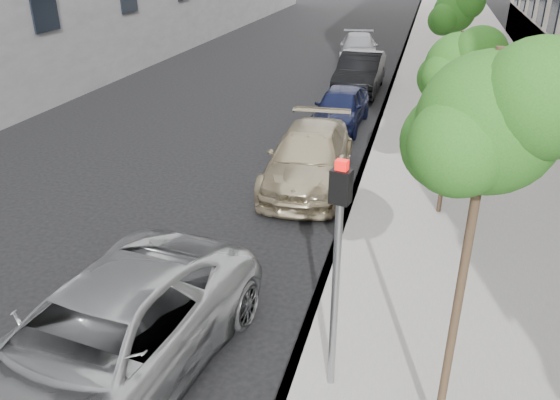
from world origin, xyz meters
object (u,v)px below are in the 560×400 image
at_px(suv, 309,157).
at_px(minivan, 103,344).
at_px(tree_mid, 460,66).
at_px(signal_pole, 337,255).
at_px(sedan_blue, 340,107).
at_px(sedan_black, 360,73).
at_px(sedan_rear, 358,48).
at_px(tree_far, 456,11).
at_px(tree_near, 492,124).

bearing_deg(suv, minivan, -101.69).
height_order(tree_mid, signal_pole, tree_mid).
xyz_separation_m(signal_pole, sedan_blue, (-1.86, 12.06, -1.55)).
bearing_deg(minivan, sedan_blue, 92.18).
bearing_deg(signal_pole, sedan_blue, 110.61).
bearing_deg(sedan_black, sedan_rear, 98.76).
bearing_deg(sedan_black, sedan_blue, -89.39).
bearing_deg(tree_far, tree_mid, -90.00).
bearing_deg(minivan, tree_far, 78.58).
height_order(tree_near, sedan_blue, tree_near).
height_order(minivan, sedan_black, sedan_black).
bearing_deg(sedan_blue, sedan_black, 91.81).
distance_m(tree_near, minivan, 5.66).
distance_m(tree_near, signal_pole, 2.53).
relative_size(signal_pole, suv, 0.68).
height_order(suv, sedan_rear, suv).
height_order(signal_pole, suv, signal_pole).
height_order(tree_mid, minivan, tree_mid).
bearing_deg(tree_near, sedan_black, 100.72).
bearing_deg(tree_mid, signal_pole, -103.85).
xyz_separation_m(signal_pole, sedan_rear, (-2.76, 23.24, -1.53)).
bearing_deg(minivan, tree_mid, 63.52).
height_order(tree_near, sedan_black, tree_near).
xyz_separation_m(signal_pole, suv, (-1.86, 7.07, -1.51)).
xyz_separation_m(tree_far, suv, (-3.33, -5.37, -3.10)).
distance_m(tree_near, sedan_black, 18.22).
bearing_deg(suv, tree_near, -69.64).
distance_m(tree_mid, signal_pole, 6.23).
bearing_deg(signal_pole, sedan_rear, 108.58).
height_order(tree_near, sedan_rear, tree_near).
height_order(minivan, sedan_blue, minivan).
xyz_separation_m(tree_mid, sedan_rear, (-4.22, 17.31, -2.75)).
bearing_deg(suv, sedan_blue, 86.82).
height_order(signal_pole, sedan_blue, signal_pole).
bearing_deg(tree_mid, tree_far, 90.00).
distance_m(tree_mid, sedan_blue, 7.51).
relative_size(minivan, sedan_blue, 1.42).
distance_m(tree_far, sedan_black, 6.42).
distance_m(signal_pole, suv, 7.46).
distance_m(tree_mid, minivan, 8.50).
height_order(tree_mid, sedan_rear, tree_mid).
bearing_deg(signal_pole, suv, 116.60).
relative_size(tree_near, tree_mid, 1.19).
bearing_deg(sedan_rear, tree_mid, -84.40).
xyz_separation_m(tree_near, signal_pole, (-1.46, 0.57, -1.99)).
xyz_separation_m(tree_near, tree_mid, (0.00, 6.50, -0.77)).
bearing_deg(sedan_black, tree_far, -53.40).
relative_size(tree_near, minivan, 0.88).
distance_m(tree_near, sedan_rear, 24.43).
height_order(tree_near, tree_far, tree_near).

